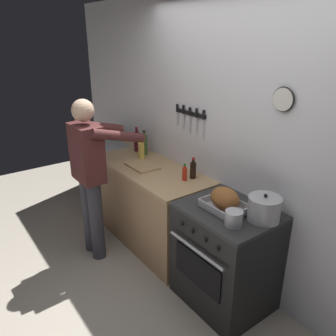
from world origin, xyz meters
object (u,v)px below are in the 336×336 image
Objects in this scene: cutting_board at (142,166)px; bottle_soy_sauce at (193,170)px; bottle_hot_sauce at (185,174)px; bottle_cooking_oil at (141,151)px; bottle_olive_oil at (144,144)px; bottle_wine_red at (137,141)px; person_cook at (91,171)px; roasting_pan at (225,200)px; stove at (225,256)px; stock_pot at (264,209)px; saucepan at (234,218)px.

bottle_soy_sauce is (0.55, 0.24, 0.08)m from cutting_board.
bottle_cooking_oil is at bearing -177.55° from bottle_hot_sauce.
bottle_olive_oil is (-0.32, 0.23, 0.11)m from cutting_board.
bottle_soy_sauce is (0.01, 0.10, 0.02)m from bottle_hot_sauce.
bottle_wine_red is (-1.01, 0.09, 0.06)m from bottle_hot_sauce.
person_cook reaches higher than roasting_pan.
bottle_cooking_oil is at bearing -42.68° from bottle_olive_oil.
stock_pot reaches higher than stove.
stove is 0.61m from stock_pot.
bottle_hot_sauce is 0.10m from bottle_soy_sauce.
bottle_wine_red is at bearing 175.17° from bottle_hot_sauce.
stock_pot is 0.98× the size of bottle_cooking_oil.
stove is 3.16× the size of bottle_olive_oil.
bottle_soy_sauce is at bearing 0.30° from bottle_olive_oil.
bottle_soy_sauce reaches higher than roasting_pan.
bottle_wine_red is 0.31m from bottle_cooking_oil.
person_cook is 0.66m from bottle_cooking_oil.
stock_pot is at bearing 73.01° from saucepan.
stock_pot is 1.94m from bottle_wine_red.
saucepan is at bearing -21.07° from bottle_soy_sauce.
bottle_cooking_oil reaches higher than stock_pot.
bottle_olive_oil is at bearing 169.39° from saucepan.
stove is 0.56m from saucepan.
stock_pot is (1.57, 0.69, 0.04)m from person_cook.
roasting_pan is 0.67m from bottle_soy_sauce.
person_cook is 1.41m from roasting_pan.
bottle_hot_sauce is at bearing -179.09° from stock_pot.
cutting_board is 0.41m from bottle_olive_oil.
bottle_wine_red is at bearing -179.27° from bottle_soy_sauce.
stove is at bearing 141.77° from saucepan.
bottle_olive_oil is at bearing 173.79° from bottle_hot_sauce.
stock_pot is 1.18× the size of bottle_soy_sauce.
stock_pot reaches higher than cutting_board.
bottle_olive_oil reaches higher than roasting_pan.
bottle_hot_sauce is (-0.67, 0.08, 0.52)m from stove.
person_cook is 0.85m from bottle_wine_red.
saucepan is 0.51× the size of bottle_cooking_oil.
bottle_wine_red reaches higher than bottle_olive_oil.
bottle_olive_oil is at bearing 137.32° from bottle_cooking_oil.
cutting_board is at bearing 176.39° from saucepan.
stock_pot is 1.66m from bottle_cooking_oil.
bottle_olive_oil is at bearing 172.19° from roasting_pan.
person_cook is 1.72m from stock_pot.
bottle_soy_sauce is at bearing 10.00° from bottle_cooking_oil.
saucepan is 0.62× the size of bottle_soy_sauce.
person_cook reaches higher than bottle_wine_red.
bottle_olive_oil reaches higher than bottle_cooking_oil.
stock_pot is at bearing 6.00° from cutting_board.
roasting_pan is 0.24m from saucepan.
saucepan is 1.90m from bottle_wine_red.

